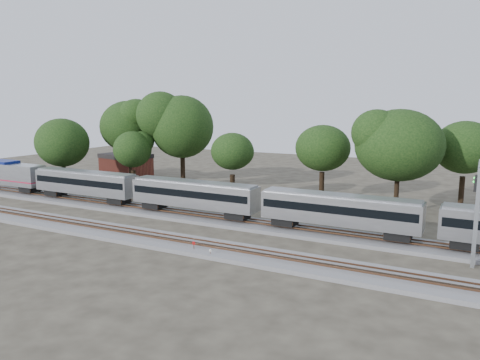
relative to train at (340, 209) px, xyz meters
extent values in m
plane|color=#383328|center=(-17.08, -6.00, -3.13)|extent=(160.00, 160.00, 0.00)
cube|color=slate|center=(-17.08, 0.00, -2.93)|extent=(160.00, 5.00, 0.40)
cube|color=brown|center=(-17.08, -0.72, -2.48)|extent=(160.00, 0.08, 0.15)
cube|color=brown|center=(-17.08, 0.72, -2.48)|extent=(160.00, 0.08, 0.15)
cube|color=slate|center=(-17.08, -10.00, -2.93)|extent=(160.00, 5.00, 0.40)
cube|color=brown|center=(-17.08, -10.72, -2.48)|extent=(160.00, 0.08, 0.15)
cube|color=brown|center=(-17.08, -9.28, -2.48)|extent=(160.00, 0.08, 0.15)
cube|color=silver|center=(-51.33, 0.00, 0.07)|extent=(10.29, 2.91, 3.20)
cube|color=#B21B3B|center=(-52.49, 0.00, -0.75)|extent=(12.61, 2.95, 0.17)
cube|color=black|center=(-48.37, 0.00, -1.97)|extent=(2.52, 2.13, 0.87)
cube|color=silver|center=(-36.65, 0.00, -0.07)|extent=(16.88, 2.91, 2.91)
cube|color=black|center=(-36.65, 0.00, 0.22)|extent=(16.30, 2.96, 0.87)
cube|color=gray|center=(-36.65, 0.00, 1.43)|extent=(16.50, 2.33, 0.34)
cube|color=black|center=(-42.77, 0.00, -1.97)|extent=(2.52, 2.13, 0.87)
cube|color=black|center=(-30.54, 0.00, -1.97)|extent=(2.52, 2.13, 0.87)
cube|color=silver|center=(-18.39, 0.00, -0.07)|extent=(16.88, 2.91, 2.91)
cube|color=black|center=(-18.39, 0.00, 0.22)|extent=(16.30, 2.96, 0.87)
cube|color=gray|center=(-18.39, 0.00, 1.43)|extent=(16.50, 2.33, 0.34)
cube|color=black|center=(-24.50, 0.00, -1.97)|extent=(2.52, 2.13, 0.87)
cube|color=black|center=(-12.27, 0.00, -1.97)|extent=(2.52, 2.13, 0.87)
cube|color=silver|center=(-0.12, 0.00, -0.07)|extent=(16.88, 2.91, 2.91)
cube|color=black|center=(-0.12, 0.00, 0.22)|extent=(16.30, 2.96, 0.87)
cube|color=gray|center=(-0.12, 0.00, 1.43)|extent=(16.50, 2.33, 0.34)
cube|color=black|center=(-6.23, 0.00, -1.97)|extent=(2.52, 2.13, 0.87)
cube|color=black|center=(5.99, 0.00, -1.97)|extent=(2.52, 2.13, 0.87)
cube|color=black|center=(12.03, 0.00, -1.97)|extent=(2.52, 2.13, 0.87)
cylinder|color=#512D19|center=(-11.05, -11.32, -2.63)|extent=(0.07, 0.07, 1.00)
cylinder|color=#AB0C0E|center=(-11.05, -11.32, -2.19)|extent=(0.36, 0.07, 0.36)
cylinder|color=#512D19|center=(-8.84, -11.92, -2.75)|extent=(0.05, 0.05, 0.77)
cylinder|color=silver|center=(-8.84, -11.92, -2.41)|extent=(0.27, 0.04, 0.27)
cube|color=#512D19|center=(-11.66, -11.82, -2.98)|extent=(0.56, 0.41, 0.30)
cube|color=gray|center=(12.83, -3.44, 1.28)|extent=(0.34, 0.34, 8.83)
cube|color=gray|center=(12.83, 3.44, 1.28)|extent=(0.34, 0.34, 8.83)
cube|color=gray|center=(12.83, 0.00, 4.52)|extent=(0.25, 7.26, 0.25)
cube|color=black|center=(12.54, -1.18, 3.84)|extent=(0.25, 0.49, 1.18)
cube|color=black|center=(12.54, 1.18, 3.84)|extent=(0.25, 0.49, 1.18)
cube|color=maroon|center=(-48.73, 22.29, -1.34)|extent=(9.92, 7.75, 3.58)
cube|color=black|center=(-48.73, 22.29, 0.85)|extent=(10.15, 7.98, 0.81)
cylinder|color=black|center=(-48.98, 7.26, -1.06)|extent=(0.70, 0.70, 4.14)
ellipsoid|color=black|center=(-48.98, 7.26, 4.56)|extent=(7.81, 7.81, 6.64)
cylinder|color=black|center=(-41.30, 14.97, -0.39)|extent=(0.70, 0.70, 5.48)
ellipsoid|color=black|center=(-41.30, 14.97, 7.04)|extent=(10.33, 10.33, 8.78)
cylinder|color=black|center=(-35.21, 8.58, -1.22)|extent=(0.70, 0.70, 3.82)
ellipsoid|color=black|center=(-35.21, 8.58, 3.96)|extent=(7.21, 7.21, 6.13)
cylinder|color=black|center=(-29.74, 14.17, -0.32)|extent=(0.70, 0.70, 5.62)
ellipsoid|color=black|center=(-29.74, 14.17, 7.30)|extent=(10.60, 10.60, 9.01)
cylinder|color=black|center=(-18.99, 11.08, -1.15)|extent=(0.70, 0.70, 3.96)
ellipsoid|color=black|center=(-18.99, 11.08, 4.22)|extent=(7.46, 7.46, 6.34)
cylinder|color=black|center=(-7.86, 18.25, -1.06)|extent=(0.70, 0.70, 4.15)
ellipsoid|color=black|center=(-7.86, 18.25, 4.57)|extent=(7.82, 7.82, 6.64)
cylinder|color=black|center=(3.46, 13.83, -0.72)|extent=(0.70, 0.70, 4.82)
ellipsoid|color=black|center=(3.46, 13.83, 5.82)|extent=(9.09, 9.09, 7.73)
cylinder|color=black|center=(10.75, 20.64, -0.86)|extent=(0.70, 0.70, 4.54)
ellipsoid|color=black|center=(10.75, 20.64, 5.30)|extent=(8.56, 8.56, 7.28)
camera|label=1|loc=(12.89, -47.58, 11.21)|focal=35.00mm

